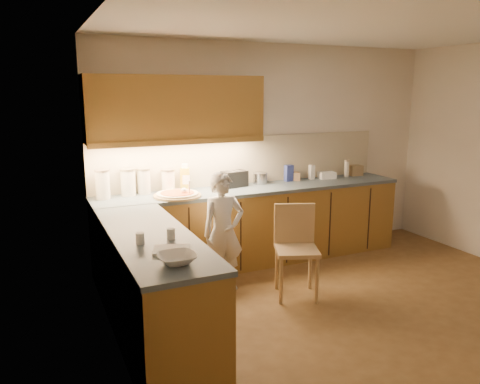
{
  "coord_description": "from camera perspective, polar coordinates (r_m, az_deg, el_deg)",
  "views": [
    {
      "loc": [
        -2.78,
        -3.15,
        2.03
      ],
      "look_at": [
        -0.8,
        1.2,
        1.0
      ],
      "focal_mm": 35.0,
      "sensor_mm": 36.0,
      "label": 1
    }
  ],
  "objects": [
    {
      "name": "l_counter",
      "position": [
        5.02,
        -1.51,
        -6.04
      ],
      "size": [
        3.77,
        2.62,
        0.92
      ],
      "color": "olive",
      "rests_on": "ground"
    },
    {
      "name": "backsplash",
      "position": [
        5.73,
        0.61,
        3.94
      ],
      "size": [
        3.75,
        0.02,
        0.58
      ],
      "primitive_type": "cube",
      "color": "#C0B494",
      "rests_on": "l_counter"
    },
    {
      "name": "dough_cloth",
      "position": [
        3.38,
        -8.29,
        -6.98
      ],
      "size": [
        0.31,
        0.28,
        0.02
      ],
      "primitive_type": "cube",
      "rotation": [
        0.0,
        0.0,
        -0.33
      ],
      "color": "white",
      "rests_on": "l_counter"
    },
    {
      "name": "canister_c",
      "position": [
        5.25,
        -11.64,
        1.33
      ],
      "size": [
        0.15,
        0.15,
        0.29
      ],
      "rotation": [
        0.0,
        0.0,
        0.26
      ],
      "color": "silver",
      "rests_on": "l_counter"
    },
    {
      "name": "spice_jar_b",
      "position": [
        3.63,
        -8.41,
        -5.08
      ],
      "size": [
        0.08,
        0.08,
        0.08
      ],
      "primitive_type": "cylinder",
      "rotation": [
        0.0,
        0.0,
        0.35
      ],
      "color": "silver",
      "rests_on": "l_counter"
    },
    {
      "name": "blue_box",
      "position": [
        5.92,
        5.97,
        2.3
      ],
      "size": [
        0.11,
        0.08,
        0.2
      ],
      "primitive_type": "cube",
      "rotation": [
        0.0,
        0.0,
        0.09
      ],
      "color": "#2F3C8E",
      "rests_on": "l_counter"
    },
    {
      "name": "canister_d",
      "position": [
        5.33,
        -8.75,
        1.42
      ],
      "size": [
        0.16,
        0.16,
        0.26
      ],
      "rotation": [
        0.0,
        0.0,
        0.05
      ],
      "color": "white",
      "rests_on": "l_counter"
    },
    {
      "name": "spice_jar_a",
      "position": [
        3.56,
        -12.08,
        -5.57
      ],
      "size": [
        0.08,
        0.08,
        0.09
      ],
      "primitive_type": "cylinder",
      "rotation": [
        0.0,
        0.0,
        -0.26
      ],
      "color": "silver",
      "rests_on": "l_counter"
    },
    {
      "name": "card_box_b",
      "position": [
        6.49,
        13.87,
        2.58
      ],
      "size": [
        0.19,
        0.15,
        0.14
      ],
      "primitive_type": "cube",
      "rotation": [
        0.0,
        0.0,
        -0.08
      ],
      "color": "#9E8155",
      "rests_on": "l_counter"
    },
    {
      "name": "toaster",
      "position": [
        5.54,
        -0.68,
        1.62
      ],
      "size": [
        0.32,
        0.22,
        0.19
      ],
      "rotation": [
        0.0,
        0.0,
        0.18
      ],
      "color": "black",
      "rests_on": "l_counter"
    },
    {
      "name": "wooden_chair",
      "position": [
        4.77,
        6.81,
        -6.24
      ],
      "size": [
        0.54,
        0.54,
        0.92
      ],
      "rotation": [
        0.0,
        0.0,
        -0.39
      ],
      "color": "tan",
      "rests_on": "ground"
    },
    {
      "name": "mixing_bowl",
      "position": [
        3.14,
        -7.7,
        -8.04
      ],
      "size": [
        0.26,
        0.26,
        0.06
      ],
      "primitive_type": "imported",
      "rotation": [
        0.0,
        0.0,
        -0.01
      ],
      "color": "silver",
      "rests_on": "l_counter"
    },
    {
      "name": "room",
      "position": [
        4.22,
        17.03,
        6.82
      ],
      "size": [
        4.54,
        4.5,
        2.62
      ],
      "color": "brown",
      "rests_on": "ground"
    },
    {
      "name": "tall_jar",
      "position": [
        6.36,
        12.87,
        2.83
      ],
      "size": [
        0.07,
        0.07,
        0.22
      ],
      "rotation": [
        0.0,
        0.0,
        0.31
      ],
      "color": "white",
      "rests_on": "l_counter"
    },
    {
      "name": "steel_pot",
      "position": [
        5.73,
        2.47,
        1.7
      ],
      "size": [
        0.18,
        0.18,
        0.14
      ],
      "color": "#A9AAAE",
      "rests_on": "l_counter"
    },
    {
      "name": "child",
      "position": [
        4.8,
        -2.07,
        -4.93
      ],
      "size": [
        0.45,
        0.3,
        1.24
      ],
      "primitive_type": "imported",
      "rotation": [
        0.0,
        0.0,
        -0.0
      ],
      "color": "silver",
      "rests_on": "ground"
    },
    {
      "name": "flat_pack",
      "position": [
        6.18,
        10.55,
        2.02
      ],
      "size": [
        0.23,
        0.18,
        0.08
      ],
      "primitive_type": "cube",
      "rotation": [
        0.0,
        0.0,
        -0.17
      ],
      "color": "white",
      "rests_on": "l_counter"
    },
    {
      "name": "pizza_on_board",
      "position": [
        5.07,
        -7.61,
        -0.31
      ],
      "size": [
        0.51,
        0.51,
        0.21
      ],
      "rotation": [
        0.0,
        0.0,
        0.08
      ],
      "color": "tan",
      "rests_on": "l_counter"
    },
    {
      "name": "canister_b",
      "position": [
        5.21,
        -13.48,
        1.2
      ],
      "size": [
        0.17,
        0.17,
        0.3
      ],
      "rotation": [
        0.0,
        0.0,
        0.09
      ],
      "color": "white",
      "rests_on": "l_counter"
    },
    {
      "name": "canister_a",
      "position": [
        5.11,
        -16.4,
        0.92
      ],
      "size": [
        0.16,
        0.16,
        0.31
      ],
      "rotation": [
        0.0,
        0.0,
        -0.24
      ],
      "color": "white",
      "rests_on": "l_counter"
    },
    {
      "name": "white_bottle",
      "position": [
        6.08,
        8.73,
        2.41
      ],
      "size": [
        0.06,
        0.06,
        0.19
      ],
      "primitive_type": "cube",
      "rotation": [
        0.0,
        0.0,
        0.02
      ],
      "color": "white",
      "rests_on": "l_counter"
    },
    {
      "name": "card_box_a",
      "position": [
        5.98,
        6.57,
        1.91
      ],
      "size": [
        0.17,
        0.15,
        0.1
      ],
      "primitive_type": "cube",
      "rotation": [
        0.0,
        0.0,
        -0.37
      ],
      "color": "#A7815A",
      "rests_on": "l_counter"
    },
    {
      "name": "oil_jug",
      "position": [
        5.36,
        -6.71,
        1.67
      ],
      "size": [
        0.12,
        0.11,
        0.31
      ],
      "rotation": [
        0.0,
        0.0,
        -0.43
      ],
      "color": "gold",
      "rests_on": "l_counter"
    },
    {
      "name": "upper_cabinets",
      "position": [
        5.2,
        -7.76,
        10.06
      ],
      "size": [
        1.95,
        0.36,
        0.73
      ],
      "color": "olive",
      "rests_on": "ground"
    }
  ]
}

